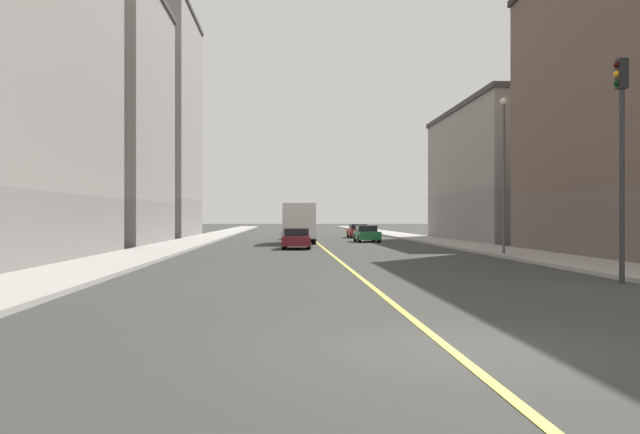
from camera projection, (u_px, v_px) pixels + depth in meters
name	position (u px, v px, depth m)	size (l,w,h in m)	color
ground_plane	(449.00, 349.00, 10.34)	(400.00, 400.00, 0.00)	#333430
sidewalk_left	(427.00, 239.00, 59.78)	(3.62, 168.00, 0.15)	#9E9B93
sidewalk_right	(199.00, 240.00, 58.77)	(3.62, 168.00, 0.15)	#9E9B93
lane_center_stripe	(314.00, 240.00, 59.27)	(0.16, 154.00, 0.01)	#E5D14C
building_left_mid	(520.00, 174.00, 57.54)	(11.29, 21.96, 11.20)	slate
building_right_midblock	(82.00, 117.00, 49.68)	(11.29, 15.28, 18.53)	slate
building_right_distant	(137.00, 124.00, 68.43)	(11.29, 15.65, 22.55)	slate
traffic_light_left_near	(621.00, 140.00, 20.67)	(0.40, 0.32, 6.77)	#2D2D2D
street_lamp_left_near	(504.00, 160.00, 34.99)	(0.36, 0.36, 7.93)	#4C4C51
car_maroon	(297.00, 239.00, 43.44)	(1.91, 4.38, 1.29)	maroon
car_teal	(296.00, 232.00, 61.71)	(2.06, 4.58, 1.27)	#196670
car_red	(358.00, 231.00, 66.76)	(1.85, 4.57, 1.32)	red
car_green	(367.00, 234.00, 55.34)	(1.89, 3.97, 1.33)	#1E6B38
box_truck	(298.00, 222.00, 51.85)	(2.49, 6.61, 3.01)	beige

